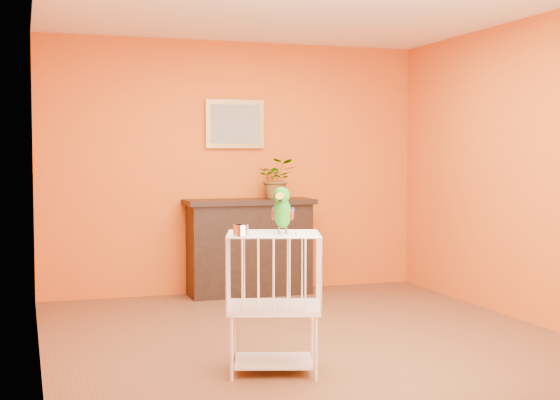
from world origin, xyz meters
name	(u,v)px	position (x,y,z in m)	size (l,w,h in m)	color
ground	(310,340)	(0.00, 0.00, 0.00)	(4.50, 4.50, 0.00)	brown
room_shell	(310,135)	(0.00, 0.00, 1.58)	(4.50, 4.50, 4.50)	#C64D12
console_cabinet	(249,247)	(0.09, 2.02, 0.49)	(1.32, 0.47, 0.98)	black
potted_plant	(276,183)	(0.39, 2.05, 1.14)	(0.37, 0.41, 0.32)	#26722D
framed_picture	(235,124)	(0.00, 2.22, 1.75)	(0.62, 0.04, 0.50)	#A7843B
birdcage	(274,300)	(-0.54, -0.77, 0.48)	(0.70, 0.61, 0.92)	white
feed_cup	(241,230)	(-0.79, -0.88, 0.96)	(0.10, 0.10, 0.07)	silver
parrot	(282,210)	(-0.49, -0.81, 1.08)	(0.19, 0.27, 0.31)	#59544C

